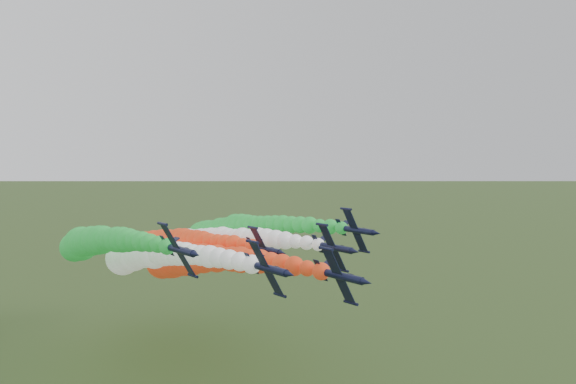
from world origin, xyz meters
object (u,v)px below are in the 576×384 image
at_px(jet_lead, 186,260).
at_px(jet_inner_right, 200,243).
at_px(jet_trail, 159,244).
at_px(jet_outer_right, 228,230).
at_px(jet_outer_left, 89,243).
at_px(jet_inner_left, 142,256).

bearing_deg(jet_lead, jet_inner_right, 49.72).
xyz_separation_m(jet_lead, jet_trail, (5.16, 24.05, 0.23)).
relative_size(jet_inner_right, jet_trail, 1.01).
height_order(jet_inner_right, jet_outer_right, jet_outer_right).
bearing_deg(jet_inner_right, jet_outer_left, 171.12).
height_order(jet_lead, jet_inner_left, jet_inner_left).
height_order(jet_inner_right, jet_outer_left, jet_outer_left).
bearing_deg(jet_lead, jet_inner_left, 129.68).
bearing_deg(jet_inner_right, jet_lead, -130.28).
bearing_deg(jet_trail, jet_lead, -102.11).
relative_size(jet_inner_right, jet_outer_left, 1.01).
xyz_separation_m(jet_lead, jet_outer_right, (21.75, 15.73, 3.36)).
bearing_deg(jet_trail, jet_outer_left, -165.43).
distance_m(jet_outer_left, jet_outer_right, 37.83).
height_order(jet_outer_left, jet_outer_right, jet_outer_right).
relative_size(jet_inner_right, jet_outer_right, 1.01).
height_order(jet_outer_left, jet_trail, jet_outer_left).
bearing_deg(jet_lead, jet_outer_left, 130.72).
distance_m(jet_outer_right, jet_trail, 18.82).
bearing_deg(jet_outer_left, jet_lead, -49.28).
bearing_deg(jet_outer_right, jet_lead, -144.12).
height_order(jet_lead, jet_outer_right, jet_outer_right).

